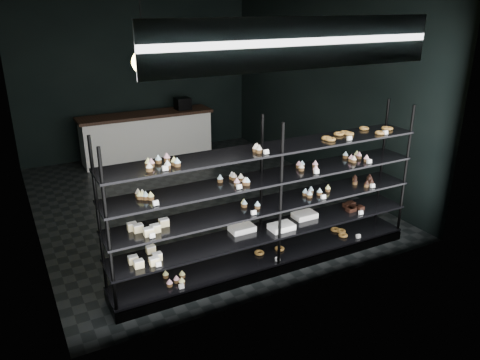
{
  "coord_description": "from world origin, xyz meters",
  "views": [
    {
      "loc": [
        -2.73,
        -6.83,
        3.12
      ],
      "look_at": [
        -0.13,
        -1.9,
        1.0
      ],
      "focal_mm": 35.0,
      "sensor_mm": 36.0,
      "label": 1
    }
  ],
  "objects": [
    {
      "name": "service_counter",
      "position": [
        -0.0,
        2.5,
        0.5
      ],
      "size": [
        2.78,
        0.65,
        1.23
      ],
      "color": "silver",
      "rests_on": "room"
    },
    {
      "name": "room",
      "position": [
        0.0,
        0.0,
        1.6
      ],
      "size": [
        5.01,
        6.01,
        3.2
      ],
      "color": "black",
      "rests_on": "ground"
    },
    {
      "name": "display_shelf",
      "position": [
        -0.03,
        -2.45,
        0.63
      ],
      "size": [
        4.0,
        0.5,
        1.91
      ],
      "color": "black",
      "rests_on": "room"
    },
    {
      "name": "pendant_lamp",
      "position": [
        -1.07,
        -1.2,
        2.45
      ],
      "size": [
        0.29,
        0.29,
        0.88
      ],
      "color": "black",
      "rests_on": "room"
    },
    {
      "name": "signage",
      "position": [
        0.0,
        -2.93,
        2.75
      ],
      "size": [
        3.3,
        0.05,
        0.5
      ],
      "color": "#0D1F42",
      "rests_on": "room"
    }
  ]
}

